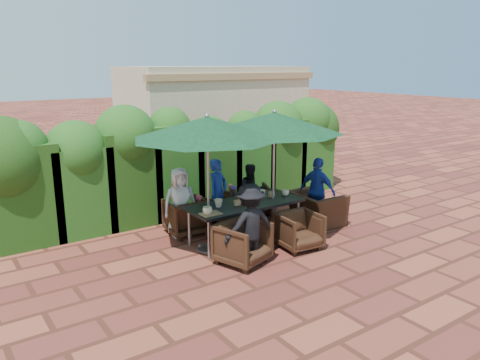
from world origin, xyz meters
TOP-DOWN VIEW (x-y plane):
  - ground at (0.00, 0.00)m, footprint 80.00×80.00m
  - dining_table at (-0.09, 0.07)m, footprint 2.22×0.90m
  - umbrella_left at (-0.88, 0.08)m, footprint 2.62×2.62m
  - umbrella_right at (0.52, 0.00)m, footprint 2.58×2.58m
  - chair_far_left at (-0.83, 1.04)m, footprint 0.81×0.77m
  - chair_far_mid at (-0.02, 1.04)m, footprint 0.83×0.79m
  - chair_far_right at (0.69, 0.98)m, footprint 1.05×1.02m
  - chair_near_left at (-0.73, -0.76)m, footprint 0.95×0.91m
  - chair_near_right at (0.49, -0.80)m, footprint 0.78×0.74m
  - chair_end_right at (1.70, -0.00)m, footprint 0.72×1.06m
  - adult_far_left at (-0.97, 1.01)m, footprint 0.73×0.51m
  - adult_far_mid at (-0.08, 1.04)m, footprint 0.63×0.58m
  - adult_far_right at (0.77, 1.04)m, footprint 0.65×0.50m
  - adult_near_left at (-0.68, -0.90)m, footprint 0.93×0.49m
  - adult_end_right at (1.72, 0.01)m, footprint 0.60×0.90m
  - child_left at (-0.52, 1.03)m, footprint 0.32×0.28m
  - child_right at (0.35, 1.07)m, footprint 0.36×0.34m
  - pedestrian_a at (1.36, 4.07)m, footprint 1.59×0.65m
  - pedestrian_b at (2.73, 4.37)m, footprint 0.89×0.81m
  - pedestrian_c at (3.24, 4.38)m, footprint 1.15×1.24m
  - cup_a at (-1.03, -0.12)m, footprint 0.17×0.17m
  - cup_b at (-0.65, 0.13)m, footprint 0.16×0.16m
  - cup_c at (0.01, -0.12)m, footprint 0.17×0.17m
  - cup_d at (0.39, 0.20)m, footprint 0.15×0.15m
  - cup_e at (0.85, 0.02)m, footprint 0.15×0.15m
  - ketchup_bottle at (-0.17, 0.10)m, footprint 0.04×0.04m
  - sauce_bottle at (-0.14, 0.18)m, footprint 0.04×0.04m
  - serving_tray at (-0.99, -0.16)m, footprint 0.35×0.25m
  - number_block_left at (-0.30, 0.02)m, footprint 0.12×0.06m
  - number_block_right at (0.57, 0.11)m, footprint 0.12×0.06m
  - hedge_wall at (-0.10, 2.32)m, footprint 9.10×1.60m
  - building at (3.50, 6.99)m, footprint 6.20×3.08m

SIDE VIEW (x-z plane):
  - ground at x=0.00m, z-range 0.00..0.00m
  - chair_near_right at x=0.49m, z-range 0.00..0.73m
  - chair_far_mid at x=-0.02m, z-range 0.00..0.74m
  - child_left at x=-0.52m, z-range 0.00..0.75m
  - chair_far_left at x=-0.83m, z-range 0.00..0.77m
  - chair_near_left at x=-0.73m, z-range 0.00..0.79m
  - child_right at x=0.35m, z-range 0.00..0.81m
  - chair_far_right at x=0.69m, z-range 0.00..0.83m
  - chair_end_right at x=1.70m, z-range 0.00..0.90m
  - adult_far_right at x=0.77m, z-range 0.00..1.21m
  - dining_table at x=-0.09m, z-range 0.30..1.05m
  - adult_far_left at x=-0.97m, z-range 0.00..1.36m
  - adult_near_left at x=-0.68m, z-range 0.00..1.40m
  - adult_end_right at x=1.72m, z-range 0.00..1.41m
  - adult_far_mid at x=-0.08m, z-range 0.00..1.42m
  - serving_tray at x=-0.99m, z-range 0.75..0.77m
  - pedestrian_b at x=2.73m, z-range 0.00..1.59m
  - number_block_left at x=-0.30m, z-range 0.75..0.85m
  - number_block_right at x=0.57m, z-range 0.75..0.85m
  - cup_e at x=0.85m, z-range 0.75..0.87m
  - cup_a at x=-1.03m, z-range 0.75..0.88m
  - cup_c at x=0.01m, z-range 0.75..0.88m
  - cup_d at x=0.39m, z-range 0.75..0.89m
  - cup_b at x=-0.65m, z-range 0.75..0.90m
  - ketchup_bottle at x=-0.17m, z-range 0.75..0.92m
  - sauce_bottle at x=-0.14m, z-range 0.75..0.92m
  - pedestrian_a at x=1.36m, z-range 0.00..1.68m
  - pedestrian_c at x=3.24m, z-range 0.00..1.82m
  - hedge_wall at x=-0.10m, z-range 0.10..2.59m
  - building at x=3.50m, z-range 0.01..3.21m
  - umbrella_right at x=0.52m, z-range 0.98..3.44m
  - umbrella_left at x=-0.88m, z-range 0.98..3.44m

